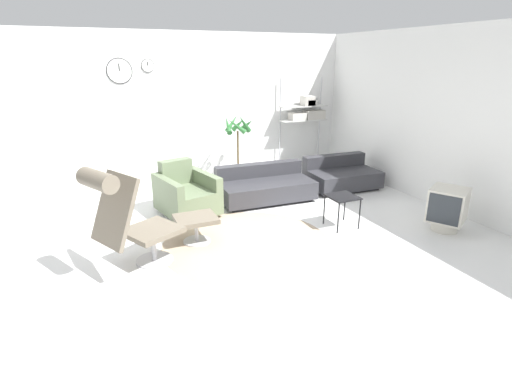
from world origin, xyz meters
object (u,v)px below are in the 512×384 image
side_table (342,200)px  shelf_unit (307,111)px  couch_second (341,176)px  armchair_red (186,196)px  ottoman (196,223)px  lounge_chair (125,212)px  potted_plant (238,152)px  couch_low (265,187)px  crt_television (447,208)px

side_table → shelf_unit: 3.37m
couch_second → armchair_red: bearing=5.2°
ottoman → lounge_chair: bearing=-153.2°
ottoman → armchair_red: 1.06m
lounge_chair → potted_plant: 3.68m
ottoman → armchair_red: size_ratio=0.51×
ottoman → couch_low: 1.93m
potted_plant → shelf_unit: (1.72, 0.39, 0.64)m
couch_second → ottoman: bearing=23.3°
crt_television → ottoman: bearing=42.9°
couch_low → side_table: couch_low is taller
armchair_red → shelf_unit: size_ratio=0.55×
side_table → shelf_unit: size_ratio=0.24×
couch_low → potted_plant: potted_plant is taller
armchair_red → couch_second: size_ratio=0.81×
lounge_chair → crt_television: bearing=55.4°
armchair_red → couch_second: (2.99, 0.16, -0.08)m
potted_plant → crt_television: bearing=-61.6°
crt_television → couch_low: bearing=9.2°
couch_second → crt_television: bearing=97.2°
side_table → lounge_chair: bearing=-177.5°
ottoman → couch_low: size_ratio=0.33×
side_table → potted_plant: bearing=101.9°
couch_low → crt_television: size_ratio=2.49×
couch_second → shelf_unit: shelf_unit is taller
armchair_red → shelf_unit: shelf_unit is taller
ottoman → couch_second: size_ratio=0.41×
lounge_chair → couch_low: 2.96m
armchair_red → crt_television: size_ratio=1.63×
armchair_red → potted_plant: 1.91m
side_table → crt_television: crt_television is taller
shelf_unit → side_table: bearing=-110.7°
couch_low → shelf_unit: (1.69, 1.56, 1.02)m
side_table → potted_plant: (-0.56, 2.67, 0.19)m
lounge_chair → potted_plant: (2.39, 2.80, -0.13)m
side_table → couch_second: bearing=55.4°
ottoman → couch_low: couch_low is taller
armchair_red → couch_second: 2.99m
armchair_red → crt_television: (3.19, -2.08, 0.04)m
ottoman → potted_plant: size_ratio=0.40×
couch_low → potted_plant: bearing=-86.3°
armchair_red → couch_low: size_ratio=0.65×
crt_television → lounge_chair: bearing=52.4°
side_table → shelf_unit: (1.16, 3.06, 0.83)m
potted_plant → side_table: bearing=-78.1°
ottoman → shelf_unit: bearing=40.4°
lounge_chair → armchair_red: lounge_chair is taller
lounge_chair → couch_low: bearing=97.1°
crt_television → couch_second: bearing=-24.7°
ottoman → side_table: (2.06, -0.32, 0.13)m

